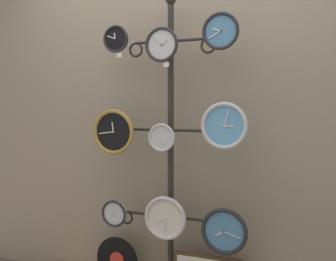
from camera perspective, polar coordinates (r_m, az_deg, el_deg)
name	(u,v)px	position (r m, az deg, el deg)	size (l,w,h in m)	color
shop_wall	(179,98)	(2.81, 1.58, 4.76)	(4.40, 0.04, 2.80)	gray
display_stand	(171,191)	(2.73, 0.39, -8.78)	(0.79, 0.37, 2.09)	#282623
clock_top_left	(116,39)	(2.78, -7.56, 13.03)	(0.19, 0.04, 0.19)	black
clock_top_center	(162,45)	(2.60, -0.90, 12.35)	(0.23, 0.04, 0.23)	silver
clock_top_right	(221,31)	(2.49, 7.66, 14.10)	(0.23, 0.04, 0.23)	#4C84B2
clock_middle_left	(114,132)	(2.73, -7.90, -0.19)	(0.32, 0.04, 0.32)	black
clock_middle_center	(162,138)	(2.59, -0.91, -1.03)	(0.19, 0.04, 0.19)	silver
clock_middle_right	(224,126)	(2.45, 8.17, 0.69)	(0.30, 0.04, 0.30)	#60A8DB
clock_bottom_left	(114,213)	(2.85, -7.81, -11.84)	(0.19, 0.04, 0.19)	silver
clock_bottom_center	(165,218)	(2.68, -0.40, -12.58)	(0.30, 0.04, 0.30)	silver
clock_bottom_right	(224,231)	(2.59, 8.16, -14.28)	(0.30, 0.04, 0.30)	#4C84B2
vinyl_record	(117,260)	(3.03, -7.42, -18.08)	(0.33, 0.01, 0.33)	black
price_tag_upper	(119,55)	(2.75, -7.10, 10.78)	(0.04, 0.00, 0.03)	white
price_tag_mid	(166,65)	(2.57, -0.27, 9.54)	(0.04, 0.00, 0.03)	white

